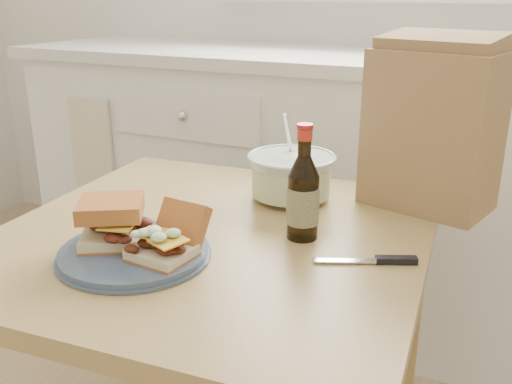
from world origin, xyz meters
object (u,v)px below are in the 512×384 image
at_px(dining_table, 213,277).
at_px(beer_bottle, 303,196).
at_px(plate, 134,253).
at_px(paper_bag, 433,131).
at_px(coleslaw_bowl, 291,178).

distance_m(dining_table, beer_bottle, 0.26).
height_order(plate, paper_bag, paper_bag).
relative_size(dining_table, paper_bag, 2.64).
bearing_deg(dining_table, plate, -117.46).
bearing_deg(plate, coleslaw_bowl, 71.22).
bearing_deg(beer_bottle, plate, -159.07).
distance_m(coleslaw_bowl, paper_bag, 0.32).
distance_m(dining_table, coleslaw_bowl, 0.29).
height_order(coleslaw_bowl, beer_bottle, beer_bottle).
bearing_deg(plate, dining_table, 67.27).
distance_m(coleslaw_bowl, beer_bottle, 0.22).
distance_m(beer_bottle, paper_bag, 0.35).
relative_size(beer_bottle, paper_bag, 0.66).
bearing_deg(paper_bag, beer_bottle, -108.25).
bearing_deg(dining_table, beer_bottle, 12.32).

